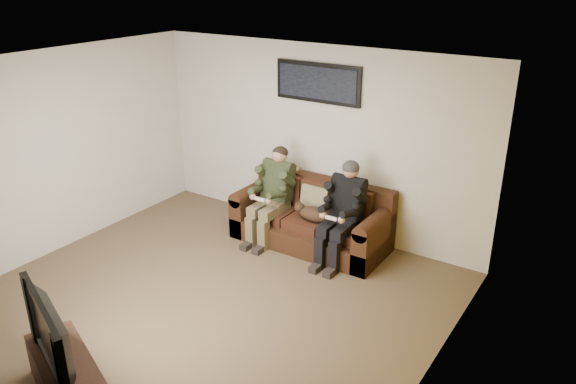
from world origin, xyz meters
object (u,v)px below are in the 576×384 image
Objects in this scene: person_left at (273,190)px; sofa at (313,220)px; cat at (314,213)px; television at (61,333)px; person_right at (343,207)px; framed_poster at (318,83)px.

sofa is at bearing 17.98° from person_left.
person_left is at bearing 179.71° from cat.
sofa is 1.79× the size of television.
sofa is 1.64× the size of person_left.
person_right is (1.07, 0.00, 0.00)m from person_left.
person_left is 3.62m from television.
person_left is at bearing 117.61° from television.
person_right is 1.95× the size of cat.
framed_poster is (0.34, 0.57, 1.39)m from person_left.
cat is (-0.43, -0.00, -0.20)m from person_right.
framed_poster is 1.07× the size of television.
television is (0.36, -3.60, 0.04)m from person_left.
cat is at bearing -179.51° from person_right.
sofa is 0.69m from person_right.
framed_poster is (-0.74, 0.57, 1.39)m from person_right.
person_right is at bearing 0.49° from cat.
person_right is at bearing -17.94° from sofa.
sofa is 1.83m from framed_poster.
television is at bearing -92.61° from sofa.
person_right reaches higher than sofa.
sofa is at bearing 162.06° from person_right.
television is at bearing -84.23° from person_left.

